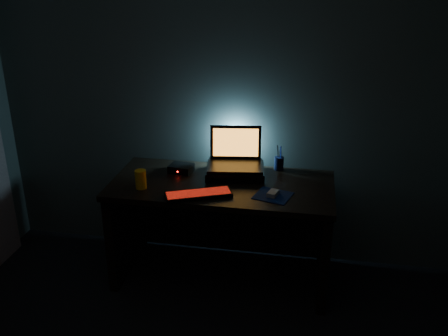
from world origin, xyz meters
name	(u,v)px	position (x,y,z in m)	size (l,w,h in m)	color
room	(136,241)	(0.00, 0.00, 1.25)	(3.50, 4.00, 2.50)	black
desk	(223,213)	(0.00, 1.67, 0.49)	(1.50, 0.70, 0.75)	black
riser	(235,171)	(0.07, 1.77, 0.78)	(0.40, 0.30, 0.06)	black
laptop	(235,156)	(0.06, 1.82, 0.87)	(0.41, 0.33, 0.26)	black
keyboard	(198,194)	(-0.11, 1.39, 0.76)	(0.44, 0.29, 0.03)	black
mousepad	(273,196)	(0.36, 1.48, 0.75)	(0.22, 0.20, 0.00)	navy
mouse	(273,193)	(0.36, 1.48, 0.77)	(0.06, 0.09, 0.03)	#929298
pen_cup	(279,163)	(0.36, 1.92, 0.80)	(0.07, 0.07, 0.10)	black
juice_glass	(141,179)	(-0.51, 1.44, 0.81)	(0.07, 0.07, 0.13)	#FFAB0D
router	(181,168)	(-0.32, 1.76, 0.78)	(0.18, 0.15, 0.05)	black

